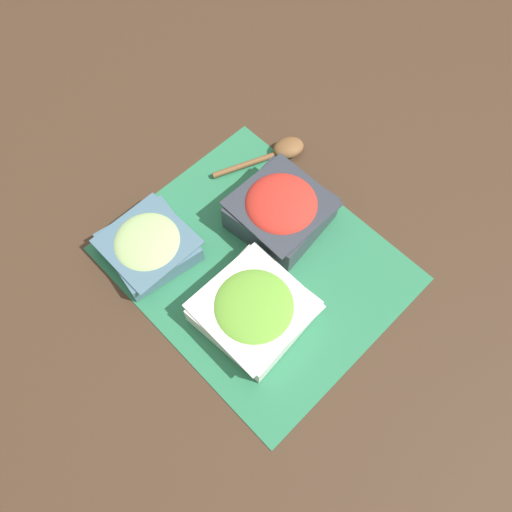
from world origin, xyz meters
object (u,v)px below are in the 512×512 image
object	(u,v)px
cucumber_bowl	(148,245)
wooden_spoon	(281,151)
tomato_bowl	(281,210)
lettuce_bowl	(254,310)

from	to	relation	value
cucumber_bowl	wooden_spoon	xyz separation A→B (m)	(0.01, 0.35, -0.01)
wooden_spoon	tomato_bowl	bearing A→B (deg)	-46.25
tomato_bowl	cucumber_bowl	bearing A→B (deg)	-119.26
wooden_spoon	cucumber_bowl	bearing A→B (deg)	-92.17
wooden_spoon	lettuce_bowl	bearing A→B (deg)	-53.25
lettuce_bowl	wooden_spoon	bearing A→B (deg)	126.75
tomato_bowl	cucumber_bowl	world-z (taller)	tomato_bowl
tomato_bowl	lettuce_bowl	bearing A→B (deg)	-58.85
cucumber_bowl	lettuce_bowl	bearing A→B (deg)	12.31
lettuce_bowl	wooden_spoon	xyz separation A→B (m)	(-0.22, 0.30, -0.02)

